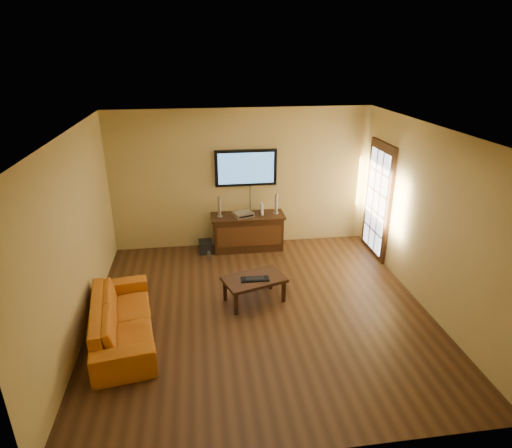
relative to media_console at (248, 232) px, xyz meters
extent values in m
plane|color=#37200F|center=(-0.08, -2.22, -0.36)|extent=(5.00, 5.00, 0.00)
plane|color=tan|center=(-0.08, 0.28, 0.99)|extent=(5.00, 0.00, 5.00)
plane|color=tan|center=(-2.58, -2.22, 0.99)|extent=(0.00, 5.00, 5.00)
plane|color=tan|center=(2.42, -2.22, 0.99)|extent=(0.00, 5.00, 5.00)
plane|color=white|center=(-0.08, -2.22, 2.34)|extent=(5.00, 5.00, 0.00)
cube|color=black|center=(2.38, -0.52, 0.69)|extent=(0.06, 1.02, 2.22)
cube|color=white|center=(2.35, -0.52, 0.69)|extent=(0.01, 0.79, 1.89)
cube|color=black|center=(0.00, 0.01, -0.02)|extent=(1.34, 0.50, 0.67)
cube|color=#341B09|center=(0.00, -0.25, 0.01)|extent=(1.23, 0.02, 0.40)
cube|color=black|center=(0.00, 0.01, 0.33)|extent=(1.42, 0.54, 0.04)
cube|color=black|center=(0.00, 0.23, 1.23)|extent=(1.19, 0.07, 0.70)
cube|color=teal|center=(0.00, 0.19, 1.23)|extent=(1.07, 0.01, 0.60)
cube|color=black|center=(-0.14, -1.92, 0.03)|extent=(1.05, 0.81, 0.05)
cube|color=black|center=(-0.46, -2.25, -0.18)|extent=(0.06, 0.06, 0.36)
cube|color=black|center=(0.31, -2.01, -0.18)|extent=(0.06, 0.06, 0.36)
cube|color=black|center=(-0.59, -1.84, -0.18)|extent=(0.06, 0.06, 0.36)
cube|color=black|center=(0.18, -1.59, -0.18)|extent=(0.06, 0.06, 0.36)
imported|color=#C26615|center=(-2.04, -2.57, 0.03)|extent=(0.86, 2.02, 0.76)
cylinder|color=silver|center=(-0.54, 0.00, 0.36)|extent=(0.11, 0.11, 0.02)
cylinder|color=silver|center=(-0.54, 0.00, 0.56)|extent=(0.06, 0.06, 0.39)
cylinder|color=silver|center=(0.56, 0.02, 0.36)|extent=(0.11, 0.11, 0.02)
cylinder|color=silver|center=(0.56, 0.02, 0.55)|extent=(0.06, 0.06, 0.38)
cube|color=silver|center=(-0.09, -0.05, 0.39)|extent=(0.42, 0.35, 0.08)
cube|color=white|center=(0.28, 0.02, 0.46)|extent=(0.05, 0.16, 0.22)
cube|color=black|center=(-0.84, -0.08, -0.23)|extent=(0.26, 0.26, 0.25)
cylinder|color=white|center=(-0.79, -0.41, -0.27)|extent=(0.07, 0.07, 0.17)
sphere|color=white|center=(-0.79, -0.41, -0.18)|extent=(0.03, 0.03, 0.03)
cube|color=black|center=(-0.13, -1.98, 0.06)|extent=(0.44, 0.17, 0.02)
cube|color=black|center=(-0.13, -1.98, 0.07)|extent=(0.28, 0.12, 0.01)
camera|label=1|loc=(-0.92, -7.66, 3.32)|focal=30.00mm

